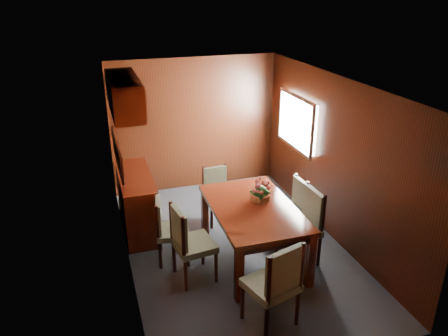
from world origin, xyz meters
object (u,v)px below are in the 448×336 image
object	(u,v)px
sideboard	(137,202)
flower_centerpiece	(261,190)
chair_head	(276,282)
chair_left_near	(188,240)
dining_table	(253,214)
chair_right_near	(305,221)

from	to	relation	value
sideboard	flower_centerpiece	size ratio (longest dim) A/B	4.86
sideboard	chair_head	distance (m)	2.85
chair_left_near	chair_head	distance (m)	1.32
dining_table	chair_left_near	bearing A→B (deg)	-168.26
sideboard	dining_table	xyz separation A→B (m)	(1.40, -1.30, 0.24)
sideboard	dining_table	distance (m)	1.92
sideboard	flower_centerpiece	world-z (taller)	flower_centerpiece
chair_head	flower_centerpiece	size ratio (longest dim) A/B	3.75
chair_head	flower_centerpiece	bearing A→B (deg)	57.91
sideboard	chair_left_near	distance (m)	1.56
sideboard	flower_centerpiece	distance (m)	1.99
chair_right_near	flower_centerpiece	bearing A→B (deg)	50.02
chair_left_near	chair_right_near	xyz separation A→B (m)	(1.60, -0.04, 0.01)
flower_centerpiece	dining_table	bearing A→B (deg)	-135.13
chair_left_near	sideboard	bearing A→B (deg)	-170.68
chair_left_near	chair_right_near	distance (m)	1.60
chair_right_near	chair_head	size ratio (longest dim) A/B	0.98
chair_right_near	chair_head	xyz separation A→B (m)	(-0.90, -1.08, 0.01)
dining_table	flower_centerpiece	distance (m)	0.34
dining_table	flower_centerpiece	world-z (taller)	flower_centerpiece
chair_right_near	flower_centerpiece	distance (m)	0.72
sideboard	flower_centerpiece	bearing A→B (deg)	-36.06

